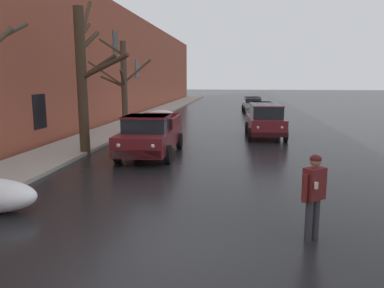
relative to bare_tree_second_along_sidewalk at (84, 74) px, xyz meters
The scene contains 11 objects.
ground_plane 10.90m from the bare_tree_second_along_sidewalk, 60.20° to the right, with size 200.00×200.00×0.00m, color black.
left_sidewalk_slab 9.69m from the bare_tree_second_along_sidewalk, 97.77° to the left, with size 2.58×80.00×0.14m, color #A8A399.
brick_townhouse_facade 9.55m from the bare_tree_second_along_sidewalk, 108.51° to the left, with size 0.63×80.00×8.69m.
snow_bank_mid_block_left 14.67m from the bare_tree_second_along_sidewalk, 89.09° to the left, with size 2.04×1.33×0.70m.
bare_tree_second_along_sidewalk is the anchor object (origin of this frame).
bare_tree_mid_block 5.66m from the bare_tree_second_along_sidewalk, 91.47° to the left, with size 3.36×2.71×5.49m.
pickup_truck_maroon_approaching_near_lane 3.75m from the bare_tree_second_along_sidewalk, ahead, with size 2.27×5.27×1.76m.
suv_maroon_parked_kerbside_close 10.00m from the bare_tree_second_along_sidewalk, 35.75° to the left, with size 2.17×4.44×1.82m.
sedan_red_parked_kerbside_mid 16.11m from the bare_tree_second_along_sidewalk, 59.30° to the left, with size 1.95×4.10×1.42m.
sedan_silver_parked_far_down_block 22.78m from the bare_tree_second_along_sidewalk, 70.24° to the left, with size 2.07×4.29×1.42m.
pedestrian_with_coffee 11.40m from the bare_tree_second_along_sidewalk, 44.20° to the right, with size 0.56×0.54×1.76m.
Camera 1 is at (1.36, -6.20, 3.25)m, focal length 35.01 mm.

